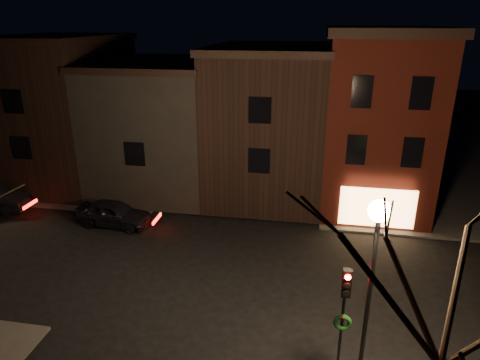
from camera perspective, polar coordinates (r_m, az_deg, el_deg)
name	(u,v)px	position (r m, az deg, el deg)	size (l,w,h in m)	color
ground	(210,270)	(20.47, -3.96, -11.93)	(120.00, 120.00, 0.00)	black
sidewalk_far_left	(60,139)	(45.39, -22.88, 5.09)	(30.00, 30.00, 0.12)	#2D2B28
corner_building	(376,119)	(27.01, 17.73, 7.71)	(6.50, 8.50, 10.50)	#47130C
row_building_a	(270,121)	(28.03, 3.99, 7.90)	(7.30, 10.30, 9.40)	black
row_building_b	(164,124)	(29.77, -10.16, 7.40)	(7.80, 10.30, 8.40)	black
row_building_c	(64,109)	(32.80, -22.38, 8.74)	(7.30, 10.30, 9.90)	black
street_lamp_near	(375,248)	(12.32, 17.55, -8.69)	(0.60, 0.60, 6.48)	black
traffic_signal	(344,307)	(13.93, 13.69, -16.13)	(0.58, 0.38, 4.05)	black
bare_tree_right	(460,273)	(10.03, 27.28, -10.96)	(6.40, 6.40, 8.50)	black
parked_car_a	(114,213)	(25.24, -16.50, -4.27)	(1.73, 4.29, 1.46)	black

